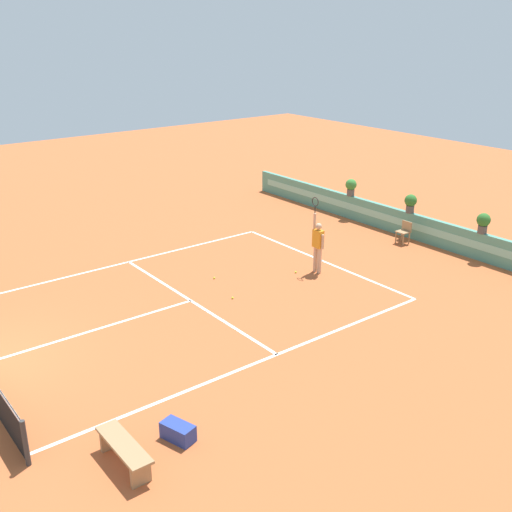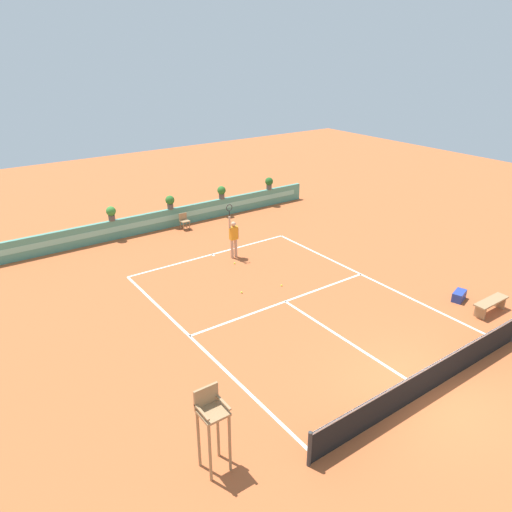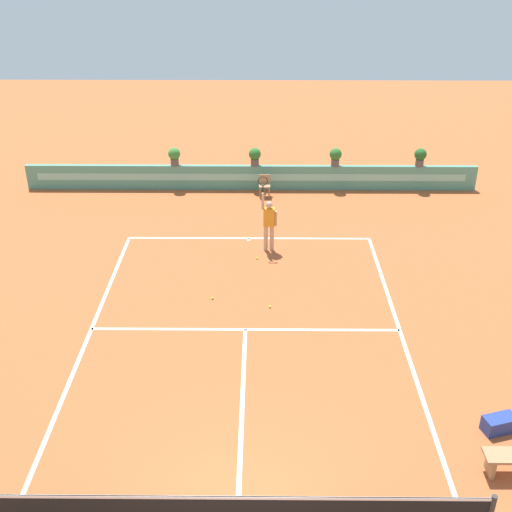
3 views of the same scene
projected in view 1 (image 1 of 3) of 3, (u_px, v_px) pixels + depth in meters
The scene contains 13 objects.
ground_plane at pixel (179, 304), 18.37m from camera, with size 60.00×60.00×0.00m, color #B2562D.
court_lines at pixel (200, 298), 18.78m from camera, with size 8.32×11.94×0.01m.
back_wall_barrier at pixel (405, 224), 24.14m from camera, with size 18.00×0.21×1.00m.
ball_kid_chair at pixel (404, 231), 23.33m from camera, with size 0.44×0.44×0.85m.
bench_courtside at pixel (124, 449), 11.52m from camera, with size 1.60×0.44×0.51m.
gear_bag at pixel (178, 432), 12.33m from camera, with size 0.70×0.36×0.36m, color navy.
tennis_player at pixel (318, 243), 20.38m from camera, with size 0.62×0.22×2.58m.
tennis_ball_near_baseline at pixel (214, 278), 20.19m from camera, with size 0.07×0.07×0.07m, color #CCE033.
tennis_ball_mid_court at pixel (296, 272), 20.66m from camera, with size 0.07×0.07×0.07m, color #CCE033.
tennis_ball_by_sideline at pixel (233, 298), 18.71m from camera, with size 0.07×0.07×0.07m, color #CCE033.
potted_plant_right at pixel (483, 222), 21.35m from camera, with size 0.48×0.48×0.72m.
potted_plant_left at pixel (351, 186), 26.06m from camera, with size 0.48×0.48×0.72m.
potted_plant_centre at pixel (411, 202), 23.71m from camera, with size 0.48×0.48×0.72m.
Camera 1 is at (14.57, -2.39, 7.87)m, focal length 42.92 mm.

